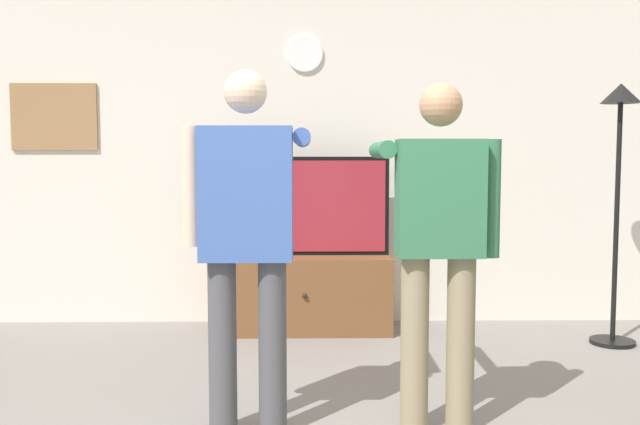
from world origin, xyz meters
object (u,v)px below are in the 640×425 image
(framed_picture, at_px, (54,117))
(person_standing_nearer_lamp, at_px, (247,228))
(television, at_px, (305,206))
(floor_lamp, at_px, (619,159))
(person_standing_nearer_couch, at_px, (438,236))
(wall_clock, at_px, (305,54))
(tv_stand, at_px, (305,293))

(framed_picture, height_order, person_standing_nearer_lamp, framed_picture)
(television, relative_size, framed_picture, 1.91)
(floor_lamp, relative_size, person_standing_nearer_couch, 1.09)
(floor_lamp, bearing_deg, person_standing_nearer_couch, -135.00)
(wall_clock, bearing_deg, person_standing_nearer_couch, -73.81)
(framed_picture, bearing_deg, floor_lamp, -9.69)
(framed_picture, height_order, floor_lamp, framed_picture)
(tv_stand, distance_m, floor_lamp, 2.53)
(framed_picture, relative_size, floor_lamp, 0.37)
(framed_picture, xyz_separation_m, person_standing_nearer_couch, (2.70, -2.32, -0.71))
(person_standing_nearer_lamp, bearing_deg, floor_lamp, 32.31)
(tv_stand, bearing_deg, person_standing_nearer_couch, -71.64)
(framed_picture, bearing_deg, tv_stand, -8.28)
(tv_stand, relative_size, floor_lamp, 0.71)
(framed_picture, relative_size, person_standing_nearer_lamp, 0.39)
(television, distance_m, framed_picture, 2.16)
(floor_lamp, height_order, person_standing_nearer_lamp, floor_lamp)
(tv_stand, xyz_separation_m, wall_clock, (-0.00, 0.29, 1.90))
(television, xyz_separation_m, person_standing_nearer_lamp, (-0.27, -2.08, 0.04))
(person_standing_nearer_couch, bearing_deg, person_standing_nearer_lamp, -179.22)
(television, distance_m, person_standing_nearer_couch, 2.18)
(floor_lamp, xyz_separation_m, person_standing_nearer_couch, (-1.59, -1.59, -0.37))
(wall_clock, height_order, floor_lamp, wall_clock)
(television, height_order, person_standing_nearer_lamp, person_standing_nearer_lamp)
(floor_lamp, xyz_separation_m, person_standing_nearer_lamp, (-2.53, -1.60, -0.33))
(wall_clock, distance_m, person_standing_nearer_couch, 2.70)
(television, height_order, person_standing_nearer_couch, person_standing_nearer_couch)
(television, relative_size, floor_lamp, 0.70)
(tv_stand, bearing_deg, framed_picture, 171.72)
(floor_lamp, distance_m, person_standing_nearer_lamp, 3.01)
(person_standing_nearer_lamp, bearing_deg, television, 82.57)
(tv_stand, distance_m, framed_picture, 2.48)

